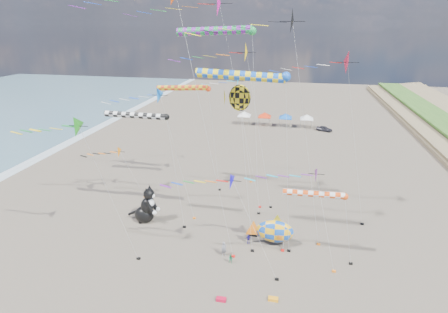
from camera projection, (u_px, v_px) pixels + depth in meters
ground at (210, 309)px, 30.53m from camera, size 260.00×260.00×0.00m
delta_kite_0 at (231, 55)px, 41.40m from camera, size 14.26×2.56×21.51m
delta_kite_1 at (81, 126)px, 32.73m from camera, size 10.83×2.14×15.83m
delta_kite_2 at (224, 84)px, 50.46m from camera, size 10.58×1.81×16.58m
delta_kite_3 at (232, 190)px, 31.56m from camera, size 10.27×1.90×10.58m
delta_kite_4 at (157, 98)px, 40.02m from camera, size 10.22×2.10×16.78m
delta_kite_5 at (282, 24)px, 32.16m from camera, size 14.18×2.51×24.93m
delta_kite_6 at (223, 5)px, 39.40m from camera, size 15.74×3.25×27.22m
delta_kite_7 at (296, 180)px, 32.50m from camera, size 9.60×1.66×10.99m
delta_kite_8 at (114, 152)px, 48.65m from camera, size 8.95×1.77×7.92m
delta_kite_9 at (350, 64)px, 37.26m from camera, size 11.40×2.74×20.96m
windsock_0 at (185, 88)px, 47.94m from camera, size 9.10×0.78×15.54m
windsock_1 at (245, 76)px, 32.60m from camera, size 10.14×0.92×19.31m
windsock_2 at (139, 116)px, 38.79m from camera, size 8.97×0.72×14.22m
windsock_3 at (317, 194)px, 34.28m from camera, size 7.62×0.69×8.09m
windsock_4 at (218, 31)px, 38.83m from camera, size 10.23×0.95×23.13m
angelfish_kite at (238, 99)px, 34.71m from camera, size 3.74×3.02×17.82m
cat_inflatable at (145, 204)px, 43.31m from camera, size 3.83×2.19×4.95m
fish_inflatable at (274, 231)px, 38.82m from camera, size 5.54×2.17×3.92m
person_adult at (224, 249)px, 37.32m from camera, size 0.74×0.66×1.69m
child_green at (231, 259)px, 36.21m from camera, size 0.58×0.50×1.05m
child_blue at (248, 239)px, 39.51m from camera, size 0.74×0.49×1.17m
kite_bag_0 at (221, 299)px, 31.44m from camera, size 0.90×0.44×0.30m
kite_bag_1 at (253, 234)px, 41.11m from camera, size 0.90×0.44×0.30m
kite_bag_2 at (273, 299)px, 31.47m from camera, size 0.90×0.44×0.30m
kite_bag_3 at (278, 226)px, 42.76m from camera, size 0.90×0.44×0.30m
tent_row at (275, 114)px, 84.05m from camera, size 19.20×4.20×3.80m
parked_car at (324, 129)px, 80.93m from camera, size 3.87×2.70×1.22m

